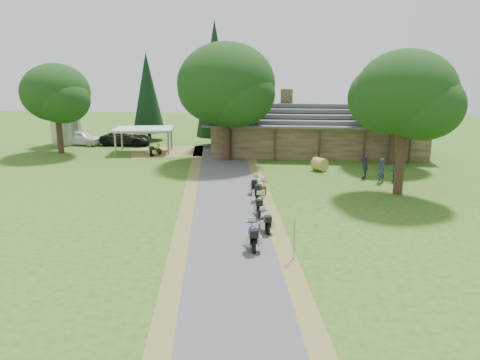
# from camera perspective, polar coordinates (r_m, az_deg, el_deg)

# --- Properties ---
(ground) EXTENTS (120.00, 120.00, 0.00)m
(ground) POSITION_cam_1_polar(r_m,az_deg,el_deg) (24.50, -1.32, -6.88)
(ground) COLOR #2B5116
(ground) RESTS_ON ground
(driveway) EXTENTS (51.95, 51.95, 0.00)m
(driveway) POSITION_cam_1_polar(r_m,az_deg,el_deg) (28.30, -1.42, -3.94)
(driveway) COLOR #444446
(driveway) RESTS_ON ground
(lodge) EXTENTS (21.40, 9.40, 4.90)m
(lodge) POSITION_cam_1_polar(r_m,az_deg,el_deg) (47.26, 9.28, 6.29)
(lodge) COLOR brown
(lodge) RESTS_ON ground
(silo) EXTENTS (3.43, 3.43, 6.59)m
(silo) POSITION_cam_1_polar(r_m,az_deg,el_deg) (54.99, -20.57, 7.56)
(silo) COLOR gray
(silo) RESTS_ON ground
(carport) EXTENTS (6.10, 4.50, 2.44)m
(carport) POSITION_cam_1_polar(r_m,az_deg,el_deg) (47.78, -11.60, 4.78)
(carport) COLOR silver
(carport) RESTS_ON ground
(car_white_sedan) EXTENTS (3.79, 6.25, 1.95)m
(car_white_sedan) POSITION_cam_1_polar(r_m,az_deg,el_deg) (53.96, -18.69, 5.11)
(car_white_sedan) COLOR white
(car_white_sedan) RESTS_ON ground
(car_dark_suv) EXTENTS (2.79, 6.04, 2.27)m
(car_dark_suv) POSITION_cam_1_polar(r_m,az_deg,el_deg) (52.45, -13.71, 5.39)
(car_dark_suv) COLOR black
(car_dark_suv) RESTS_ON ground
(motorcycle_row_a) EXTENTS (0.91, 2.02, 1.33)m
(motorcycle_row_a) POSITION_cam_1_polar(r_m,az_deg,el_deg) (22.92, 1.55, -6.62)
(motorcycle_row_a) COLOR navy
(motorcycle_row_a) RESTS_ON ground
(motorcycle_row_b) EXTENTS (1.01, 1.81, 1.18)m
(motorcycle_row_b) POSITION_cam_1_polar(r_m,az_deg,el_deg) (25.17, 3.02, -4.89)
(motorcycle_row_b) COLOR #9C9FA3
(motorcycle_row_b) RESTS_ON ground
(motorcycle_row_c) EXTENTS (0.70, 1.88, 1.27)m
(motorcycle_row_c) POSITION_cam_1_polar(r_m,az_deg,el_deg) (27.76, 2.38, -2.94)
(motorcycle_row_c) COLOR yellow
(motorcycle_row_c) RESTS_ON ground
(motorcycle_row_d) EXTENTS (1.04, 2.01, 1.32)m
(motorcycle_row_d) POSITION_cam_1_polar(r_m,az_deg,el_deg) (30.78, 2.62, -1.17)
(motorcycle_row_d) COLOR #B95B06
(motorcycle_row_d) RESTS_ON ground
(motorcycle_row_e) EXTENTS (0.64, 1.72, 1.16)m
(motorcycle_row_e) POSITION_cam_1_polar(r_m,az_deg,el_deg) (32.48, 1.87, -0.48)
(motorcycle_row_e) COLOR black
(motorcycle_row_e) RESTS_ON ground
(motorcycle_carport_a) EXTENTS (1.08, 1.75, 1.14)m
(motorcycle_carport_a) POSITION_cam_1_polar(r_m,az_deg,el_deg) (45.92, -10.24, 3.64)
(motorcycle_carport_a) COLOR #D4CD00
(motorcycle_carport_a) RESTS_ON ground
(person_a) EXTENTS (0.76, 0.71, 2.18)m
(person_a) POSITION_cam_1_polar(r_m,az_deg,el_deg) (36.46, 16.83, 1.36)
(person_a) COLOR #2E3853
(person_a) RESTS_ON ground
(person_b) EXTENTS (0.57, 0.44, 1.86)m
(person_b) POSITION_cam_1_polar(r_m,az_deg,el_deg) (37.12, 18.37, 1.22)
(person_b) COLOR #2E3853
(person_b) RESTS_ON ground
(person_c) EXTENTS (0.52, 0.65, 2.07)m
(person_c) POSITION_cam_1_polar(r_m,az_deg,el_deg) (37.40, 15.01, 1.71)
(person_c) COLOR #2E3853
(person_c) RESTS_ON ground
(hay_bale) EXTENTS (1.49, 1.50, 1.10)m
(hay_bale) POSITION_cam_1_polar(r_m,az_deg,el_deg) (39.38, 9.68, 1.89)
(hay_bale) COLOR #A88B3D
(hay_bale) RESTS_ON ground
(sign_post) EXTENTS (0.36, 0.06, 2.00)m
(sign_post) POSITION_cam_1_polar(r_m,az_deg,el_deg) (21.53, 6.61, -7.17)
(sign_post) COLOR gray
(sign_post) RESTS_ON ground
(oak_lodge_left) EXTENTS (8.69, 8.69, 11.14)m
(oak_lodge_left) POSITION_cam_1_polar(r_m,az_deg,el_deg) (42.28, -1.68, 9.80)
(oak_lodge_left) COLOR black
(oak_lodge_left) RESTS_ON ground
(oak_lodge_right) EXTENTS (6.75, 6.75, 9.91)m
(oak_lodge_right) POSITION_cam_1_polar(r_m,az_deg,el_deg) (42.89, 18.30, 8.34)
(oak_lodge_right) COLOR black
(oak_lodge_right) RESTS_ON ground
(oak_driveway) EXTENTS (6.58, 6.58, 11.11)m
(oak_driveway) POSITION_cam_1_polar(r_m,az_deg,el_deg) (32.90, 19.39, 7.73)
(oak_driveway) COLOR black
(oak_driveway) RESTS_ON ground
(oak_silo) EXTENTS (6.56, 6.56, 9.59)m
(oak_silo) POSITION_cam_1_polar(r_m,az_deg,el_deg) (49.26, -21.43, 8.57)
(oak_silo) COLOR black
(oak_silo) RESTS_ON ground
(cedar_near) EXTENTS (4.15, 4.15, 13.04)m
(cedar_near) POSITION_cam_1_polar(r_m,az_deg,el_deg) (49.92, -3.05, 11.56)
(cedar_near) COLOR black
(cedar_near) RESTS_ON ground
(cedar_far) EXTENTS (3.68, 3.68, 9.88)m
(cedar_far) POSITION_cam_1_polar(r_m,az_deg,el_deg) (54.80, -11.20, 9.89)
(cedar_far) COLOR black
(cedar_far) RESTS_ON ground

